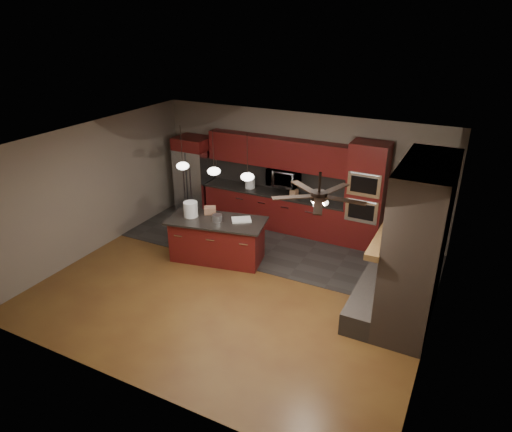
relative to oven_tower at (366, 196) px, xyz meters
The scene contains 22 objects.
ground 3.40m from the oven_tower, 122.27° to the right, with size 7.00×7.00×0.00m, color brown.
ceiling 3.57m from the oven_tower, 122.27° to the right, with size 7.00×6.00×0.02m, color white.
back_wall 1.74m from the oven_tower, 169.75° to the left, with size 7.00×0.02×2.80m, color #6C5F56.
right_wall 3.25m from the oven_tower, 56.24° to the right, with size 0.02×6.00×2.80m, color #6C5F56.
left_wall 5.86m from the oven_tower, 152.62° to the right, with size 0.02×6.00×2.80m, color #6C5F56.
slate_tile_patch 2.26m from the oven_tower, 152.30° to the right, with size 7.00×2.40×0.01m, color #2C2A27.
fireplace_column 2.66m from the oven_tower, 59.73° to the right, with size 1.30×2.10×2.80m.
back_cabinetry 2.20m from the oven_tower, behind, with size 3.59×0.64×2.20m.
oven_tower is the anchor object (origin of this frame).
microwave 1.98m from the oven_tower, behind, with size 0.73×0.41×0.50m, color silver.
refrigerator 4.41m from the oven_tower, behind, with size 0.85×0.75×2.00m.
kitchen_island 3.35m from the oven_tower, 141.70° to the right, with size 2.17×1.31×0.92m.
white_bucket 3.78m from the oven_tower, 146.15° to the right, with size 0.30×0.30×0.32m, color white.
paint_can 3.26m from the oven_tower, 140.78° to the right, with size 0.20×0.20×0.13m, color silver.
paint_tray 2.78m from the oven_tower, 138.96° to the right, with size 0.39×0.27×0.04m, color white.
cardboard_box 3.38m from the oven_tower, 147.57° to the right, with size 0.24×0.18×0.15m, color #8C6148.
counter_bucket 2.85m from the oven_tower, behind, with size 0.24×0.24×0.28m, color white.
counter_box 1.67m from the oven_tower, behind, with size 0.17×0.13×0.18m, color #A07452.
pendant_left 3.97m from the oven_tower, 149.26° to the right, with size 0.26×0.26×0.92m.
pendant_center 3.37m from the oven_tower, 142.53° to the right, with size 0.26×0.26×0.92m.
pendant_right 2.83m from the oven_tower, 132.87° to the right, with size 0.26×0.26×0.92m.
ceiling_fan 3.72m from the oven_tower, 88.36° to the right, with size 1.27×1.33×0.41m.
Camera 1 is at (3.73, -6.59, 4.83)m, focal length 32.00 mm.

